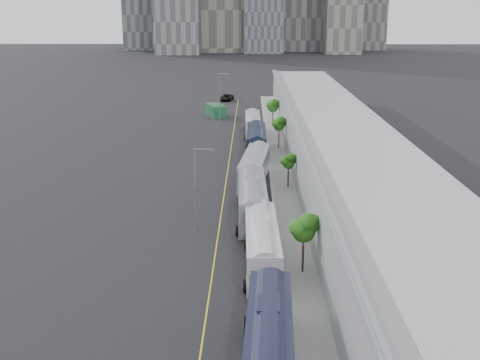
{
  "coord_description": "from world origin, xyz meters",
  "views": [
    {
      "loc": [
        1.55,
        -10.58,
        20.43
      ],
      "look_at": [
        0.43,
        51.74,
        3.0
      ],
      "focal_mm": 45.0,
      "sensor_mm": 36.0,
      "label": 1
    }
  ],
  "objects_px": {
    "bus_6": "(253,126)",
    "bus_1": "(269,350)",
    "shipping_container": "(216,110)",
    "suv": "(227,98)",
    "street_lamp_near": "(197,183)",
    "bus_5": "(257,143)",
    "bus_4": "(255,170)",
    "bus_3": "(252,203)",
    "bus_2": "(262,248)",
    "street_lamp_far": "(221,96)"
  },
  "relations": [
    {
      "from": "bus_1",
      "to": "street_lamp_near",
      "type": "distance_m",
      "value": 25.17
    },
    {
      "from": "bus_3",
      "to": "shipping_container",
      "type": "height_order",
      "value": "bus_3"
    },
    {
      "from": "bus_5",
      "to": "suv",
      "type": "bearing_deg",
      "value": 96.99
    },
    {
      "from": "bus_4",
      "to": "suv",
      "type": "height_order",
      "value": "bus_4"
    },
    {
      "from": "bus_2",
      "to": "street_lamp_far",
      "type": "relative_size",
      "value": 1.35
    },
    {
      "from": "bus_1",
      "to": "bus_2",
      "type": "relative_size",
      "value": 1.02
    },
    {
      "from": "bus_5",
      "to": "shipping_container",
      "type": "relative_size",
      "value": 2.17
    },
    {
      "from": "bus_5",
      "to": "street_lamp_far",
      "type": "bearing_deg",
      "value": 106.09
    },
    {
      "from": "bus_3",
      "to": "suv",
      "type": "bearing_deg",
      "value": 92.97
    },
    {
      "from": "street_lamp_near",
      "to": "street_lamp_far",
      "type": "bearing_deg",
      "value": 90.46
    },
    {
      "from": "bus_1",
      "to": "bus_4",
      "type": "distance_m",
      "value": 40.75
    },
    {
      "from": "bus_4",
      "to": "street_lamp_near",
      "type": "xyz_separation_m",
      "value": [
        -5.59,
        -16.55,
        3.06
      ]
    },
    {
      "from": "bus_5",
      "to": "shipping_container",
      "type": "height_order",
      "value": "bus_5"
    },
    {
      "from": "bus_2",
      "to": "bus_3",
      "type": "distance_m",
      "value": 12.06
    },
    {
      "from": "street_lamp_near",
      "to": "suv",
      "type": "height_order",
      "value": "street_lamp_near"
    },
    {
      "from": "bus_3",
      "to": "suv",
      "type": "distance_m",
      "value": 85.33
    },
    {
      "from": "bus_6",
      "to": "bus_5",
      "type": "bearing_deg",
      "value": -88.41
    },
    {
      "from": "street_lamp_near",
      "to": "shipping_container",
      "type": "bearing_deg",
      "value": 91.77
    },
    {
      "from": "bus_3",
      "to": "street_lamp_near",
      "type": "bearing_deg",
      "value": -148.38
    },
    {
      "from": "street_lamp_far",
      "to": "suv",
      "type": "relative_size",
      "value": 1.76
    },
    {
      "from": "street_lamp_near",
      "to": "bus_1",
      "type": "bearing_deg",
      "value": -75.64
    },
    {
      "from": "bus_2",
      "to": "bus_5",
      "type": "height_order",
      "value": "bus_5"
    },
    {
      "from": "bus_2",
      "to": "suv",
      "type": "xyz_separation_m",
      "value": [
        -6.75,
        97.15,
        -0.85
      ]
    },
    {
      "from": "bus_5",
      "to": "street_lamp_near",
      "type": "bearing_deg",
      "value": -100.22
    },
    {
      "from": "bus_6",
      "to": "bus_1",
      "type": "bearing_deg",
      "value": -89.88
    },
    {
      "from": "bus_1",
      "to": "bus_5",
      "type": "distance_m",
      "value": 56.68
    },
    {
      "from": "bus_3",
      "to": "suv",
      "type": "relative_size",
      "value": 2.51
    },
    {
      "from": "bus_5",
      "to": "street_lamp_near",
      "type": "distance_m",
      "value": 33.17
    },
    {
      "from": "bus_4",
      "to": "bus_5",
      "type": "distance_m",
      "value": 15.94
    },
    {
      "from": "bus_4",
      "to": "shipping_container",
      "type": "relative_size",
      "value": 2.2
    },
    {
      "from": "shipping_container",
      "to": "suv",
      "type": "relative_size",
      "value": 1.13
    },
    {
      "from": "bus_5",
      "to": "street_lamp_far",
      "type": "xyz_separation_m",
      "value": [
        -6.41,
        22.49,
        3.91
      ]
    },
    {
      "from": "bus_1",
      "to": "bus_2",
      "type": "height_order",
      "value": "bus_1"
    },
    {
      "from": "bus_4",
      "to": "bus_5",
      "type": "height_order",
      "value": "bus_5"
    },
    {
      "from": "street_lamp_near",
      "to": "shipping_container",
      "type": "height_order",
      "value": "street_lamp_near"
    },
    {
      "from": "bus_5",
      "to": "shipping_container",
      "type": "xyz_separation_m",
      "value": [
        -8.01,
        33.6,
        -0.47
      ]
    },
    {
      "from": "bus_2",
      "to": "bus_6",
      "type": "xyz_separation_m",
      "value": [
        -0.62,
        56.04,
        -0.09
      ]
    },
    {
      "from": "street_lamp_near",
      "to": "suv",
      "type": "distance_m",
      "value": 88.59
    },
    {
      "from": "bus_5",
      "to": "street_lamp_near",
      "type": "height_order",
      "value": "street_lamp_near"
    },
    {
      "from": "bus_2",
      "to": "street_lamp_far",
      "type": "height_order",
      "value": "street_lamp_far"
    },
    {
      "from": "suv",
      "to": "street_lamp_near",
      "type": "bearing_deg",
      "value": -78.25
    },
    {
      "from": "bus_3",
      "to": "bus_5",
      "type": "bearing_deg",
      "value": 87.59
    },
    {
      "from": "bus_2",
      "to": "bus_4",
      "type": "distance_m",
      "value": 25.2
    },
    {
      "from": "bus_2",
      "to": "street_lamp_near",
      "type": "bearing_deg",
      "value": 123.88
    },
    {
      "from": "bus_3",
      "to": "bus_5",
      "type": "relative_size",
      "value": 1.02
    },
    {
      "from": "bus_5",
      "to": "bus_6",
      "type": "relative_size",
      "value": 1.1
    },
    {
      "from": "bus_2",
      "to": "bus_6",
      "type": "bearing_deg",
      "value": 89.59
    },
    {
      "from": "bus_1",
      "to": "shipping_container",
      "type": "distance_m",
      "value": 90.66
    },
    {
      "from": "bus_4",
      "to": "bus_3",
      "type": "bearing_deg",
      "value": -85.42
    },
    {
      "from": "bus_3",
      "to": "street_lamp_far",
      "type": "distance_m",
      "value": 52.05
    }
  ]
}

